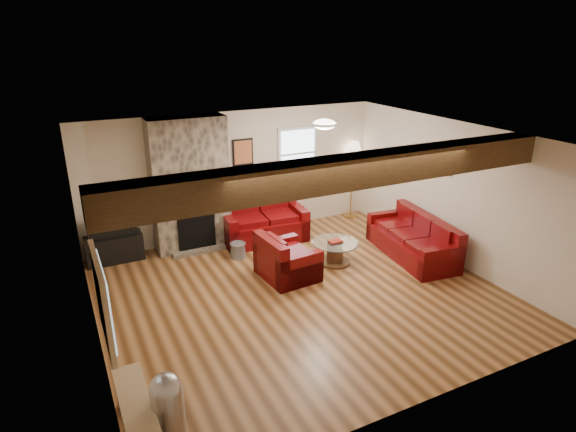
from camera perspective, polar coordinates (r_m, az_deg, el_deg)
name	(u,v)px	position (r m, az deg, el deg)	size (l,w,h in m)	color
room	(301,220)	(7.20, 1.54, -0.46)	(8.00, 8.00, 8.00)	#5A3417
oak_beam	(350,171)	(5.85, 7.41, 5.25)	(6.00, 0.36, 0.38)	#311F0E
chimney_breast	(190,186)	(9.08, -11.53, 3.45)	(1.40, 0.67, 2.50)	#3C382F
back_window	(297,153)	(10.01, 1.12, 7.44)	(0.90, 0.08, 1.10)	silver
hatch_window	(103,300)	(5.04, -21.07, -9.32)	(0.08, 1.00, 0.90)	#A78058
ceiling_dome	(324,126)	(8.07, 4.33, 10.59)	(0.40, 0.40, 0.18)	white
artwork_back	(243,152)	(9.49, -5.36, 7.55)	(0.42, 0.06, 0.52)	black
artwork_right	(441,161)	(8.98, 17.67, 6.22)	(0.06, 0.55, 0.42)	black
sofa_three	(412,237)	(9.10, 14.50, -2.40)	(1.97, 0.82, 0.76)	#430408
loveseat	(263,219)	(9.51, -2.96, -0.36)	(1.63, 0.94, 0.87)	#430408
armchair_red	(288,256)	(8.06, -0.05, -4.77)	(0.94, 0.82, 0.76)	#430408
coffee_table	(335,252)	(8.65, 5.58, -4.32)	(0.83, 0.83, 0.44)	#452716
tv_cabinet	(115,248)	(9.22, -19.87, -3.61)	(0.98, 0.39, 0.49)	black
television	(111,223)	(9.04, -20.24, -0.80)	(0.84, 0.11, 0.48)	black
floor_lamp	(353,153)	(10.54, 7.74, 7.40)	(0.44, 0.44, 1.70)	tan
pine_bench	(138,422)	(5.42, -17.31, -22.31)	(0.30, 1.27, 0.47)	#A78058
pedal_bin	(168,409)	(5.24, -14.03, -21.29)	(0.32, 0.32, 0.81)	#ACACB1
coal_bucket	(238,250)	(8.90, -5.95, -4.02)	(0.30, 0.30, 0.29)	gray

